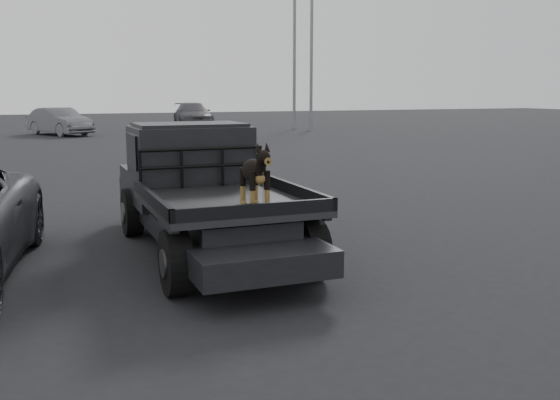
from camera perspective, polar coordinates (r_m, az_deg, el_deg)
name	(u,v)px	position (r m, az deg, el deg)	size (l,w,h in m)	color
ground	(254,292)	(7.25, -2.38, -8.42)	(120.00, 120.00, 0.00)	black
flatbed_ute	(207,221)	(8.91, -6.68, -1.92)	(2.00, 5.40, 0.92)	black
ute_cab	(190,152)	(9.69, -8.26, 4.38)	(1.72, 1.30, 0.88)	black
headache_rack	(202,168)	(8.98, -7.10, 2.92)	(1.80, 0.08, 0.55)	black
dog	(255,176)	(7.38, -2.34, 2.20)	(0.32, 0.60, 0.74)	black
distant_car_a	(60,121)	(34.65, -19.51, 6.79)	(1.50, 4.31, 1.42)	#55555A
distant_car_b	(193,114)	(41.57, -7.96, 7.75)	(2.12, 5.22, 1.51)	#48474D
floodlight_mid	(312,9)	(36.83, 2.92, 17.02)	(1.08, 0.28, 12.46)	slate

